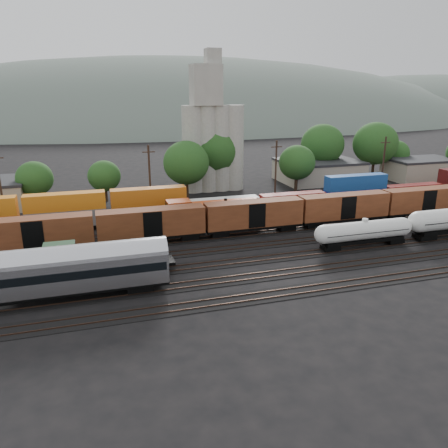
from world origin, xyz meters
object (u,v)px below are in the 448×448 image
object	(u,v)px
passenger_coach	(42,272)
grain_silo	(212,138)
green_locomotive	(97,259)
orange_locomotive	(207,212)
tank_car_a	(364,232)

from	to	relation	value
passenger_coach	grain_silo	xyz separation A→B (m)	(30.53, 46.00, 7.73)
green_locomotive	grain_silo	bearing A→B (deg)	58.48
green_locomotive	orange_locomotive	xyz separation A→B (m)	(17.13, 15.00, 0.13)
green_locomotive	tank_car_a	world-z (taller)	green_locomotive
orange_locomotive	grain_silo	distance (m)	28.56
green_locomotive	orange_locomotive	distance (m)	22.77
orange_locomotive	grain_silo	bearing A→B (deg)	72.85
green_locomotive	passenger_coach	size ratio (longest dim) A/B	0.63
green_locomotive	grain_silo	world-z (taller)	grain_silo
green_locomotive	orange_locomotive	size ratio (longest dim) A/B	0.89
tank_car_a	grain_silo	xyz separation A→B (m)	(-10.53, 41.00, 8.89)
tank_car_a	orange_locomotive	world-z (taller)	orange_locomotive
green_locomotive	passenger_coach	xyz separation A→B (m)	(-5.38, -5.00, 1.08)
tank_car_a	passenger_coach	world-z (taller)	passenger_coach
green_locomotive	tank_car_a	xyz separation A→B (m)	(35.67, 0.00, -0.08)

